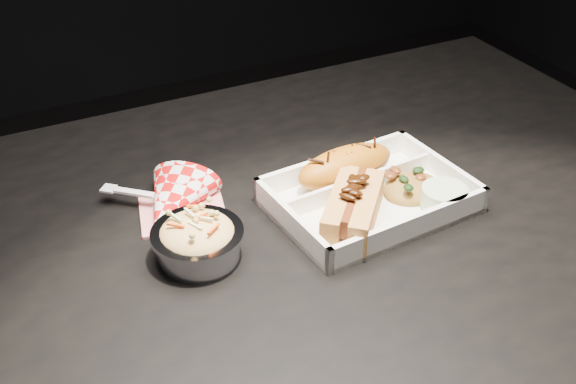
# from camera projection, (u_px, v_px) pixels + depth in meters

# --- Properties ---
(dining_table) EXTENTS (1.20, 0.80, 0.75)m
(dining_table) POSITION_uv_depth(u_px,v_px,m) (301.00, 271.00, 0.99)
(dining_table) COLOR black
(dining_table) RESTS_ON ground
(food_tray) EXTENTS (0.26, 0.20, 0.04)m
(food_tray) POSITION_uv_depth(u_px,v_px,m) (368.00, 200.00, 0.95)
(food_tray) COLOR white
(food_tray) RESTS_ON dining_table
(fried_pastry) EXTENTS (0.15, 0.07, 0.05)m
(fried_pastry) POSITION_uv_depth(u_px,v_px,m) (345.00, 166.00, 0.98)
(fried_pastry) COLOR #C56E13
(fried_pastry) RESTS_ON food_tray
(hotdog) EXTENTS (0.13, 0.14, 0.06)m
(hotdog) POSITION_uv_depth(u_px,v_px,m) (353.00, 206.00, 0.90)
(hotdog) COLOR #DA944A
(hotdog) RESTS_ON food_tray
(fried_rice_mound) EXTENTS (0.09, 0.08, 0.03)m
(fried_rice_mound) POSITION_uv_depth(u_px,v_px,m) (413.00, 182.00, 0.97)
(fried_rice_mound) COLOR olive
(fried_rice_mound) RESTS_ON food_tray
(cupcake_liner) EXTENTS (0.06, 0.06, 0.03)m
(cupcake_liner) POSITION_uv_depth(u_px,v_px,m) (444.00, 198.00, 0.94)
(cupcake_liner) COLOR #BAD9A4
(cupcake_liner) RESTS_ON food_tray
(foil_coleslaw_cup) EXTENTS (0.11, 0.11, 0.06)m
(foil_coleslaw_cup) POSITION_uv_depth(u_px,v_px,m) (198.00, 238.00, 0.86)
(foil_coleslaw_cup) COLOR silver
(foil_coleslaw_cup) RESTS_ON dining_table
(napkin_fork) EXTENTS (0.15, 0.15, 0.10)m
(napkin_fork) POSITION_uv_depth(u_px,v_px,m) (172.00, 201.00, 0.94)
(napkin_fork) COLOR red
(napkin_fork) RESTS_ON dining_table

